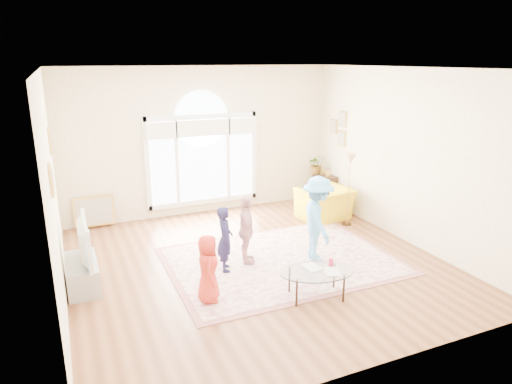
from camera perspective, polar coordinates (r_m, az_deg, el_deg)
name	(u,v)px	position (r m, az deg, el deg)	size (l,w,h in m)	color
ground	(257,263)	(7.83, 0.11, -8.90)	(6.00, 6.00, 0.00)	brown
room_shell	(205,144)	(9.90, -6.45, 5.95)	(6.00, 6.00, 6.00)	#F8EBC0
area_rug	(281,261)	(7.91, 3.17, -8.55)	(3.60, 2.60, 0.02)	beige
rug_border	(281,261)	(7.92, 3.17, -8.58)	(3.80, 2.80, 0.01)	#9C5B59
tv_console	(82,274)	(7.47, -20.88, -9.56)	(0.45, 1.00, 0.42)	#989BA0
television	(79,241)	(7.27, -21.24, -5.75)	(0.17, 1.13, 0.65)	black
coffee_table	(317,272)	(6.68, 7.58, -9.89)	(1.21, 0.92, 0.54)	silver
armchair	(325,204)	(9.89, 8.61, -1.49)	(1.04, 0.91, 0.68)	yellow
side_cabinet	(324,190)	(10.90, 8.54, 0.26)	(0.40, 0.50, 0.70)	black
floor_lamp	(350,165)	(9.40, 11.67, 3.38)	(0.30, 0.30, 1.51)	black
plant_pedestal	(316,188)	(11.07, 7.49, 0.55)	(0.20, 0.20, 0.70)	white
potted_plant	(317,164)	(10.93, 7.60, 3.47)	(0.41, 0.36, 0.46)	#33722D
leaning_picture	(96,227)	(9.97, -19.38, -4.18)	(0.80, 0.05, 0.62)	tan
child_red	(208,268)	(6.51, -6.02, -9.47)	(0.48, 0.31, 0.99)	red
child_navy	(225,239)	(7.37, -3.89, -5.86)	(0.39, 0.26, 1.08)	#1A193D
child_pink	(246,230)	(7.60, -1.21, -4.79)	(0.68, 0.28, 1.16)	#DEA0A5
child_blue	(318,219)	(7.72, 7.72, -3.39)	(0.94, 0.54, 1.46)	#5AA4E4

